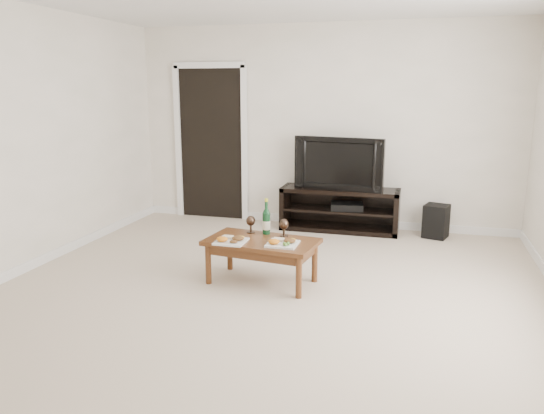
{
  "coord_description": "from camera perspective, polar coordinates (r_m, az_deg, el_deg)",
  "views": [
    {
      "loc": [
        1.24,
        -4.1,
        1.81
      ],
      "look_at": [
        -0.08,
        0.6,
        0.7
      ],
      "focal_mm": 35.0,
      "sensor_mm": 36.0,
      "label": 1
    }
  ],
  "objects": [
    {
      "name": "wine_bottle",
      "position": [
        5.09,
        -0.61,
        -1.0
      ],
      "size": [
        0.07,
        0.07,
        0.35
      ],
      "primitive_type": "cylinder",
      "color": "#0F391C",
      "rests_on": "coffee_table"
    },
    {
      "name": "goblet_left",
      "position": [
        5.15,
        -2.3,
        -1.87
      ],
      "size": [
        0.09,
        0.09,
        0.17
      ],
      "primitive_type": null,
      "color": "#37271E",
      "rests_on": "coffee_table"
    },
    {
      "name": "plate_right",
      "position": [
        4.77,
        1.14,
        -3.7
      ],
      "size": [
        0.27,
        0.27,
        0.07
      ],
      "primitive_type": "cube",
      "color": "white",
      "rests_on": "coffee_table"
    },
    {
      "name": "back_wall",
      "position": [
        7.0,
        5.49,
        8.59
      ],
      "size": [
        5.0,
        0.04,
        2.6
      ],
      "primitive_type": "cube",
      "color": "white",
      "rests_on": "ground"
    },
    {
      "name": "plate_left",
      "position": [
        4.86,
        -4.43,
        -3.43
      ],
      "size": [
        0.27,
        0.27,
        0.07
      ],
      "primitive_type": "cube",
      "color": "white",
      "rests_on": "coffee_table"
    },
    {
      "name": "doorway",
      "position": [
        7.43,
        -6.54,
        6.67
      ],
      "size": [
        0.9,
        0.02,
        2.05
      ],
      "primitive_type": "cube",
      "color": "black",
      "rests_on": "ground"
    },
    {
      "name": "coffee_table",
      "position": [
        5.0,
        -1.11,
        -5.86
      ],
      "size": [
        1.08,
        0.68,
        0.42
      ],
      "primitive_type": "cube",
      "rotation": [
        0.0,
        0.0,
        -0.13
      ],
      "color": "brown",
      "rests_on": "ground"
    },
    {
      "name": "floor",
      "position": [
        4.65,
        -1.06,
        -10.09
      ],
      "size": [
        5.5,
        5.5,
        0.0
      ],
      "primitive_type": "plane",
      "color": "#BDAD98",
      "rests_on": "ground"
    },
    {
      "name": "television",
      "position": [
        6.73,
        7.43,
        4.76
      ],
      "size": [
        1.15,
        0.33,
        0.66
      ],
      "primitive_type": "imported",
      "rotation": [
        0.0,
        0.0,
        -0.16
      ],
      "color": "black",
      "rests_on": "media_console"
    },
    {
      "name": "goblet_right",
      "position": [
        5.03,
        1.29,
        -2.24
      ],
      "size": [
        0.09,
        0.09,
        0.17
      ],
      "primitive_type": null,
      "color": "#37271E",
      "rests_on": "coffee_table"
    },
    {
      "name": "subwoofer",
      "position": [
        6.79,
        17.23,
        -1.46
      ],
      "size": [
        0.34,
        0.34,
        0.41
      ],
      "primitive_type": "cube",
      "rotation": [
        0.0,
        0.0,
        -0.28
      ],
      "color": "black",
      "rests_on": "ground"
    },
    {
      "name": "media_console",
      "position": [
        6.84,
        7.28,
        -0.25
      ],
      "size": [
        1.49,
        0.45,
        0.55
      ],
      "primitive_type": "cube",
      "color": "black",
      "rests_on": "ground"
    },
    {
      "name": "av_receiver",
      "position": [
        6.81,
        8.05,
        0.09
      ],
      "size": [
        0.44,
        0.36,
        0.08
      ],
      "primitive_type": "cube",
      "rotation": [
        0.0,
        0.0,
        0.16
      ],
      "color": "black",
      "rests_on": "media_console"
    }
  ]
}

